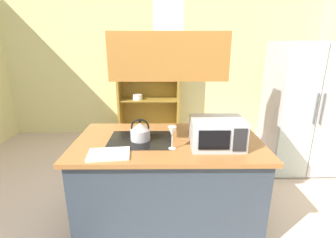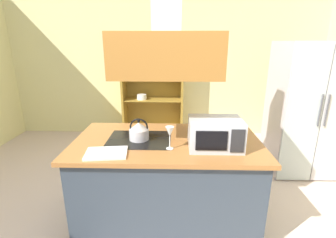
# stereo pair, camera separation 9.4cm
# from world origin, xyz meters

# --- Properties ---
(wall_back) EXTENTS (6.00, 0.12, 2.70)m
(wall_back) POSITION_xyz_m (0.00, 3.00, 1.35)
(wall_back) COLOR beige
(wall_back) RESTS_ON ground
(kitchen_island) EXTENTS (1.77, 1.00, 0.90)m
(kitchen_island) POSITION_xyz_m (0.12, 0.33, 0.45)
(kitchen_island) COLOR #313B47
(kitchen_island) RESTS_ON ground
(range_hood) EXTENTS (0.90, 0.70, 1.19)m
(range_hood) POSITION_xyz_m (0.12, 0.33, 1.80)
(range_hood) COLOR #9F6529
(refrigerator) EXTENTS (0.90, 0.78, 1.81)m
(refrigerator) POSITION_xyz_m (2.01, 1.48, 0.90)
(refrigerator) COLOR #BDB2B6
(refrigerator) RESTS_ON ground
(dish_cabinet) EXTENTS (1.14, 0.40, 1.85)m
(dish_cabinet) POSITION_xyz_m (-0.23, 2.79, 0.82)
(dish_cabinet) COLOR olive
(dish_cabinet) RESTS_ON ground
(kettle) EXTENTS (0.19, 0.19, 0.21)m
(kettle) POSITION_xyz_m (-0.15, 0.33, 0.99)
(kettle) COLOR #BFBBBF
(kettle) RESTS_ON kitchen_island
(cutting_board) EXTENTS (0.37, 0.28, 0.02)m
(cutting_board) POSITION_xyz_m (-0.38, 0.00, 0.91)
(cutting_board) COLOR white
(cutting_board) RESTS_ON kitchen_island
(microwave) EXTENTS (0.46, 0.35, 0.26)m
(microwave) POSITION_xyz_m (0.55, 0.17, 1.03)
(microwave) COLOR #B7BABF
(microwave) RESTS_ON kitchen_island
(wine_glass_on_counter) EXTENTS (0.08, 0.08, 0.21)m
(wine_glass_on_counter) POSITION_xyz_m (0.15, 0.12, 1.05)
(wine_glass_on_counter) COLOR silver
(wine_glass_on_counter) RESTS_ON kitchen_island
(fruit_bowl) EXTENTS (0.22, 0.22, 0.14)m
(fruit_bowl) POSITION_xyz_m (0.45, 0.60, 0.95)
(fruit_bowl) COLOR silver
(fruit_bowl) RESTS_ON kitchen_island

